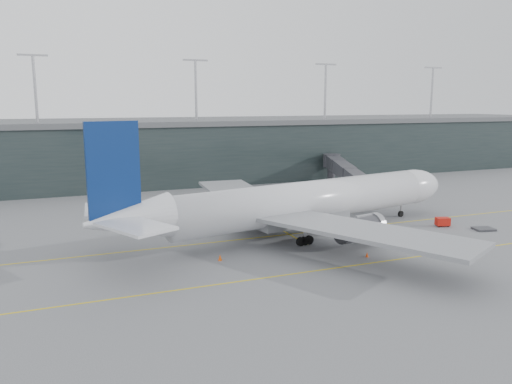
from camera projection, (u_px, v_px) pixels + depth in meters
name	position (u px, v px, depth m)	size (l,w,h in m)	color
ground	(248.00, 231.00, 76.45)	(320.00, 320.00, 0.00)	#515155
taxiline_a	(258.00, 238.00, 72.79)	(160.00, 0.25, 0.02)	gold
taxiline_b	(309.00, 272.00, 58.16)	(160.00, 0.25, 0.02)	gold
taxiline_lead_main	(236.00, 204.00, 96.55)	(0.25, 60.00, 0.02)	gold
terminal	(168.00, 149.00, 128.11)	(240.00, 36.00, 29.00)	#1D2828
main_aircraft	(304.00, 202.00, 73.70)	(61.73, 57.19, 17.40)	silver
jet_bridge	(332.00, 170.00, 106.75)	(19.89, 45.01, 6.90)	#2D2C32
gse_cart	(443.00, 222.00, 79.23)	(2.39, 1.88, 1.43)	red
baggage_dolly	(484.00, 229.00, 77.10)	(2.96, 2.37, 0.30)	#323236
uld_a	(202.00, 214.00, 84.12)	(2.21, 2.00, 1.64)	#3B3C41
uld_b	(204.00, 213.00, 84.41)	(2.50, 2.26, 1.87)	#3B3C41
uld_c	(226.00, 213.00, 85.31)	(2.04, 1.77, 1.62)	#3B3C41
cone_nose	(441.00, 219.00, 82.35)	(0.49, 0.49, 0.78)	#FB410D
cone_wing_stbd	(367.00, 255.00, 63.63)	(0.40, 0.40, 0.64)	#FA4B0D
cone_wing_port	(269.00, 212.00, 87.95)	(0.48, 0.48, 0.77)	#D26B0B
cone_tail	(220.00, 257.00, 62.20)	(0.50, 0.50, 0.79)	#F4550D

